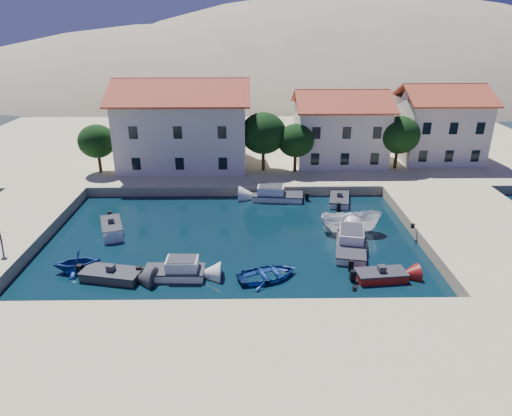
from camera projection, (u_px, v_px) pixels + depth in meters
The scene contains 20 objects.
ground at pixel (226, 313), 27.98m from camera, with size 400.00×400.00×0.00m, color black.
quay_south at pixel (221, 378), 22.25m from camera, with size 52.00×12.00×1.00m, color beige.
quay_east at pixel (482, 233), 37.30m from camera, with size 11.00×20.00×1.00m, color beige.
quay_north at pixel (253, 146), 62.91m from camera, with size 80.00×36.00×1.00m, color beige.
hills at pixel (307, 150), 151.39m from camera, with size 254.00×176.00×99.00m.
building_left at pixel (183, 122), 51.48m from camera, with size 14.70×9.45×9.70m.
building_mid at pixel (340, 126), 52.92m from camera, with size 10.50×8.40×8.30m.
building_right at pixel (439, 122), 53.91m from camera, with size 9.45×8.40×8.80m.
trees at pixel (277, 137), 49.70m from camera, with size 37.30×5.30×6.45m.
bollards at pixel (270, 265), 31.15m from camera, with size 29.36×9.56×0.30m.
motorboat_grey_sw at pixel (112, 275), 31.61m from camera, with size 4.37×2.62×1.25m.
cabin_cruiser_south at pixel (174, 271), 31.74m from camera, with size 4.23×1.89×1.60m.
rowboat_south at pixel (268, 278), 31.77m from camera, with size 3.06×4.29×0.89m, color navy.
motorboat_red_se at pixel (381, 275), 31.50m from camera, with size 3.58×1.88×1.25m.
cabin_cruiser_east at pixel (351, 244), 35.50m from camera, with size 3.29×5.84×1.60m.
boat_east at pixel (350, 232), 38.66m from camera, with size 1.91×5.09×1.96m, color white.
motorboat_white_ne at pixel (339, 199), 44.78m from camera, with size 2.57×4.16×1.25m.
rowboat_west at pixel (78, 270), 32.74m from camera, with size 2.79×3.24×1.71m, color navy.
motorboat_white_west at pixel (112, 226), 39.03m from camera, with size 2.75×4.01×1.25m.
cabin_cruiser_north at pixel (278, 195), 45.40m from camera, with size 5.18×2.61×1.60m.
Camera 1 is at (1.47, -23.39, 16.69)m, focal length 32.00 mm.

